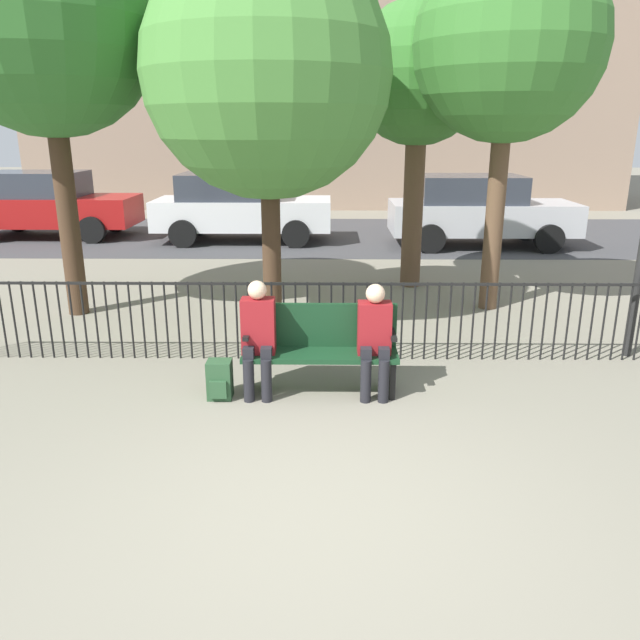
{
  "coord_description": "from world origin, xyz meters",
  "views": [
    {
      "loc": [
        0.07,
        -3.95,
        2.68
      ],
      "look_at": [
        0.0,
        2.1,
        0.8
      ],
      "focal_mm": 35.0,
      "sensor_mm": 36.0,
      "label": 1
    }
  ],
  "objects_px": {
    "park_bench": "(320,346)",
    "tree_3": "(45,23)",
    "parked_car_2": "(47,203)",
    "backpack": "(220,380)",
    "parked_car_1": "(478,210)",
    "tree_0": "(509,46)",
    "tree_1": "(419,77)",
    "seated_person_0": "(258,333)",
    "seated_person_1": "(375,335)",
    "tree_2": "(267,73)",
    "parked_car_0": "(239,206)"
  },
  "relations": [
    {
      "from": "park_bench",
      "to": "seated_person_0",
      "type": "xyz_separation_m",
      "value": [
        -0.63,
        -0.13,
        0.18
      ]
    },
    {
      "from": "tree_2",
      "to": "tree_1",
      "type": "bearing_deg",
      "value": 45.1
    },
    {
      "from": "park_bench",
      "to": "tree_3",
      "type": "xyz_separation_m",
      "value": [
        -3.66,
        2.81,
        3.5
      ]
    },
    {
      "from": "tree_2",
      "to": "parked_car_1",
      "type": "relative_size",
      "value": 1.18
    },
    {
      "from": "backpack",
      "to": "parked_car_0",
      "type": "height_order",
      "value": "parked_car_0"
    },
    {
      "from": "park_bench",
      "to": "tree_1",
      "type": "distance_m",
      "value": 5.66
    },
    {
      "from": "seated_person_0",
      "to": "backpack",
      "type": "xyz_separation_m",
      "value": [
        -0.4,
        -0.1,
        -0.47
      ]
    },
    {
      "from": "seated_person_1",
      "to": "backpack",
      "type": "relative_size",
      "value": 2.93
    },
    {
      "from": "tree_0",
      "to": "parked_car_1",
      "type": "bearing_deg",
      "value": 79.09
    },
    {
      "from": "backpack",
      "to": "tree_1",
      "type": "distance_m",
      "value": 6.34
    },
    {
      "from": "parked_car_2",
      "to": "tree_0",
      "type": "bearing_deg",
      "value": -33.69
    },
    {
      "from": "tree_2",
      "to": "parked_car_1",
      "type": "distance_m",
      "value": 7.8
    },
    {
      "from": "tree_0",
      "to": "tree_1",
      "type": "relative_size",
      "value": 1.1
    },
    {
      "from": "seated_person_1",
      "to": "parked_car_2",
      "type": "xyz_separation_m",
      "value": [
        -7.5,
        9.64,
        0.18
      ]
    },
    {
      "from": "parked_car_1",
      "to": "park_bench",
      "type": "bearing_deg",
      "value": -112.99
    },
    {
      "from": "seated_person_1",
      "to": "tree_2",
      "type": "bearing_deg",
      "value": 116.8
    },
    {
      "from": "seated_person_0",
      "to": "tree_3",
      "type": "distance_m",
      "value": 5.36
    },
    {
      "from": "park_bench",
      "to": "parked_car_0",
      "type": "relative_size",
      "value": 0.38
    },
    {
      "from": "park_bench",
      "to": "parked_car_2",
      "type": "xyz_separation_m",
      "value": [
        -6.94,
        9.51,
        0.35
      ]
    },
    {
      "from": "seated_person_0",
      "to": "tree_2",
      "type": "bearing_deg",
      "value": 91.53
    },
    {
      "from": "seated_person_1",
      "to": "parked_car_0",
      "type": "relative_size",
      "value": 0.28
    },
    {
      "from": "tree_3",
      "to": "backpack",
      "type": "bearing_deg",
      "value": -49.17
    },
    {
      "from": "tree_2",
      "to": "parked_car_2",
      "type": "xyz_separation_m",
      "value": [
        -6.25,
        7.16,
        -2.49
      ]
    },
    {
      "from": "backpack",
      "to": "parked_car_0",
      "type": "xyz_separation_m",
      "value": [
        -1.02,
        9.22,
        0.64
      ]
    },
    {
      "from": "backpack",
      "to": "park_bench",
      "type": "bearing_deg",
      "value": 12.55
    },
    {
      "from": "seated_person_1",
      "to": "parked_car_0",
      "type": "distance_m",
      "value": 9.48
    },
    {
      "from": "backpack",
      "to": "tree_3",
      "type": "bearing_deg",
      "value": 130.83
    },
    {
      "from": "tree_0",
      "to": "tree_2",
      "type": "relative_size",
      "value": 1.03
    },
    {
      "from": "park_bench",
      "to": "tree_1",
      "type": "height_order",
      "value": "tree_1"
    },
    {
      "from": "tree_2",
      "to": "seated_person_1",
      "type": "bearing_deg",
      "value": -63.2
    },
    {
      "from": "tree_2",
      "to": "parked_car_2",
      "type": "relative_size",
      "value": 1.18
    },
    {
      "from": "seated_person_0",
      "to": "parked_car_2",
      "type": "xyz_separation_m",
      "value": [
        -6.31,
        9.64,
        0.17
      ]
    },
    {
      "from": "park_bench",
      "to": "tree_3",
      "type": "bearing_deg",
      "value": 142.42
    },
    {
      "from": "backpack",
      "to": "parked_car_1",
      "type": "distance_m",
      "value": 9.79
    },
    {
      "from": "tree_0",
      "to": "tree_1",
      "type": "xyz_separation_m",
      "value": [
        -1.03,
        1.4,
        -0.3
      ]
    },
    {
      "from": "backpack",
      "to": "tree_2",
      "type": "bearing_deg",
      "value": 82.67
    },
    {
      "from": "tree_3",
      "to": "parked_car_0",
      "type": "xyz_separation_m",
      "value": [
        1.61,
        6.17,
        -3.14
      ]
    },
    {
      "from": "seated_person_1",
      "to": "parked_car_2",
      "type": "bearing_deg",
      "value": 127.88
    },
    {
      "from": "tree_0",
      "to": "parked_car_1",
      "type": "distance_m",
      "value": 6.05
    },
    {
      "from": "tree_2",
      "to": "parked_car_2",
      "type": "distance_m",
      "value": 9.82
    },
    {
      "from": "park_bench",
      "to": "backpack",
      "type": "bearing_deg",
      "value": -167.45
    },
    {
      "from": "tree_3",
      "to": "seated_person_0",
      "type": "bearing_deg",
      "value": -44.17
    },
    {
      "from": "tree_0",
      "to": "backpack",
      "type": "bearing_deg",
      "value": -136.44
    },
    {
      "from": "seated_person_0",
      "to": "seated_person_1",
      "type": "height_order",
      "value": "seated_person_0"
    },
    {
      "from": "tree_1",
      "to": "parked_car_1",
      "type": "relative_size",
      "value": 1.1
    },
    {
      "from": "backpack",
      "to": "tree_1",
      "type": "bearing_deg",
      "value": 62.0
    },
    {
      "from": "tree_0",
      "to": "tree_2",
      "type": "height_order",
      "value": "tree_0"
    },
    {
      "from": "seated_person_0",
      "to": "seated_person_1",
      "type": "relative_size",
      "value": 1.03
    },
    {
      "from": "tree_3",
      "to": "parked_car_2",
      "type": "bearing_deg",
      "value": 116.14
    },
    {
      "from": "parked_car_2",
      "to": "tree_3",
      "type": "bearing_deg",
      "value": -63.86
    }
  ]
}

